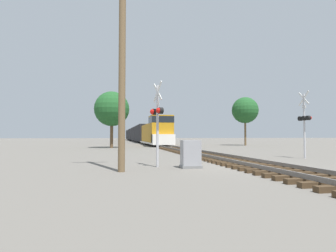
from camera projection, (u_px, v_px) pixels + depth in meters
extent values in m
plane|color=#666059|center=(249.00, 166.00, 12.45)|extent=(400.00, 400.00, 0.00)
cube|color=#42301E|center=(323.00, 180.00, 8.05)|extent=(2.60, 0.22, 0.16)
cube|color=#42301E|center=(309.00, 177.00, 8.63)|extent=(2.60, 0.22, 0.16)
cube|color=#42301E|center=(296.00, 175.00, 9.22)|extent=(2.60, 0.22, 0.16)
cube|color=#42301E|center=(285.00, 172.00, 9.81)|extent=(2.60, 0.22, 0.16)
cube|color=#42301E|center=(276.00, 170.00, 10.40)|extent=(2.60, 0.22, 0.16)
cube|color=#42301E|center=(267.00, 168.00, 10.98)|extent=(2.60, 0.22, 0.16)
cube|color=#42301E|center=(259.00, 167.00, 11.57)|extent=(2.60, 0.22, 0.16)
cube|color=#42301E|center=(252.00, 165.00, 12.16)|extent=(2.60, 0.22, 0.16)
cube|color=#42301E|center=(246.00, 164.00, 12.74)|extent=(2.60, 0.22, 0.16)
cube|color=#42301E|center=(240.00, 163.00, 13.33)|extent=(2.60, 0.22, 0.16)
cube|color=#42301E|center=(235.00, 162.00, 13.92)|extent=(2.60, 0.22, 0.16)
cube|color=#42301E|center=(230.00, 161.00, 14.51)|extent=(2.60, 0.22, 0.16)
cube|color=#42301E|center=(226.00, 160.00, 15.09)|extent=(2.60, 0.22, 0.16)
cube|color=#42301E|center=(221.00, 159.00, 15.68)|extent=(2.60, 0.22, 0.16)
cube|color=#42301E|center=(218.00, 158.00, 16.27)|extent=(2.60, 0.22, 0.16)
cube|color=#42301E|center=(214.00, 157.00, 16.86)|extent=(2.60, 0.22, 0.16)
cube|color=#42301E|center=(211.00, 157.00, 17.44)|extent=(2.60, 0.22, 0.16)
cube|color=#42301E|center=(207.00, 156.00, 18.03)|extent=(2.60, 0.22, 0.16)
cube|color=#42301E|center=(205.00, 155.00, 18.62)|extent=(2.60, 0.22, 0.16)
cube|color=#42301E|center=(202.00, 155.00, 19.21)|extent=(2.60, 0.22, 0.16)
cube|color=#42301E|center=(199.00, 154.00, 19.79)|extent=(2.60, 0.22, 0.16)
cube|color=#42301E|center=(197.00, 154.00, 20.38)|extent=(2.60, 0.22, 0.16)
cube|color=#42301E|center=(194.00, 153.00, 20.97)|extent=(2.60, 0.22, 0.16)
cube|color=#42301E|center=(192.00, 153.00, 21.56)|extent=(2.60, 0.22, 0.16)
cube|color=#42301E|center=(190.00, 152.00, 22.14)|extent=(2.60, 0.22, 0.16)
cube|color=#42301E|center=(188.00, 152.00, 22.73)|extent=(2.60, 0.22, 0.16)
cube|color=#42301E|center=(186.00, 151.00, 23.32)|extent=(2.60, 0.22, 0.16)
cube|color=#42301E|center=(185.00, 151.00, 23.90)|extent=(2.60, 0.22, 0.16)
cube|color=#42301E|center=(183.00, 151.00, 24.49)|extent=(2.60, 0.22, 0.16)
cube|color=#42301E|center=(181.00, 150.00, 25.08)|extent=(2.60, 0.22, 0.16)
cube|color=#42301E|center=(180.00, 150.00, 25.67)|extent=(2.60, 0.22, 0.16)
cube|color=#42301E|center=(178.00, 150.00, 26.25)|extent=(2.60, 0.22, 0.16)
cube|color=#42301E|center=(177.00, 149.00, 26.84)|extent=(2.60, 0.22, 0.16)
cube|color=#42301E|center=(176.00, 149.00, 27.43)|extent=(2.60, 0.22, 0.16)
cube|color=#42301E|center=(174.00, 149.00, 28.02)|extent=(2.60, 0.22, 0.16)
cube|color=#42301E|center=(173.00, 149.00, 28.60)|extent=(2.60, 0.22, 0.16)
cube|color=#42301E|center=(172.00, 148.00, 29.19)|extent=(2.60, 0.22, 0.16)
cube|color=#42301E|center=(171.00, 148.00, 29.78)|extent=(2.60, 0.22, 0.16)
cube|color=#42301E|center=(170.00, 148.00, 30.37)|extent=(2.60, 0.22, 0.16)
cube|color=#42301E|center=(169.00, 148.00, 30.95)|extent=(2.60, 0.22, 0.16)
cube|color=#42301E|center=(168.00, 147.00, 31.54)|extent=(2.60, 0.22, 0.16)
cube|color=slate|center=(235.00, 162.00, 12.31)|extent=(0.07, 160.00, 0.15)
cube|color=slate|center=(263.00, 161.00, 12.60)|extent=(0.07, 160.00, 0.15)
cube|color=#B77A14|center=(153.00, 134.00, 44.17)|extent=(2.53, 11.46, 3.10)
cube|color=#B77A14|center=(161.00, 130.00, 36.34)|extent=(2.97, 3.60, 3.98)
cube|color=black|center=(161.00, 120.00, 36.39)|extent=(3.00, 3.64, 0.87)
cube|color=white|center=(163.00, 140.00, 34.52)|extent=(2.97, 1.64, 1.39)
cube|color=white|center=(155.00, 143.00, 41.71)|extent=(3.03, 16.04, 0.24)
cube|color=black|center=(160.00, 143.00, 36.51)|extent=(1.58, 2.20, 1.00)
cube|color=black|center=(150.00, 141.00, 46.92)|extent=(1.58, 2.20, 1.00)
cube|color=black|center=(143.00, 133.00, 58.83)|extent=(2.83, 14.61, 3.60)
cube|color=black|center=(145.00, 141.00, 54.12)|extent=(1.58, 2.20, 0.90)
cube|color=black|center=(141.00, 140.00, 63.41)|extent=(1.58, 2.20, 0.90)
cube|color=black|center=(137.00, 134.00, 75.02)|extent=(2.83, 14.61, 3.60)
cube|color=black|center=(138.00, 140.00, 70.31)|extent=(1.58, 2.20, 0.90)
cube|color=black|center=(136.00, 140.00, 79.60)|extent=(1.58, 2.20, 0.90)
cube|color=black|center=(133.00, 134.00, 91.21)|extent=(2.83, 14.61, 3.60)
cube|color=black|center=(134.00, 139.00, 86.50)|extent=(1.58, 2.20, 0.90)
cube|color=black|center=(132.00, 139.00, 95.79)|extent=(1.58, 2.20, 0.90)
cube|color=black|center=(130.00, 135.00, 107.40)|extent=(2.83, 14.61, 3.60)
cube|color=black|center=(131.00, 139.00, 102.69)|extent=(1.58, 2.20, 0.90)
cube|color=black|center=(129.00, 139.00, 111.98)|extent=(1.58, 2.20, 0.90)
cylinder|color=#B7B7BC|center=(157.00, 126.00, 12.24)|extent=(0.12, 0.12, 3.82)
cube|color=white|center=(158.00, 92.00, 12.30)|extent=(0.27, 0.90, 0.93)
cube|color=white|center=(158.00, 92.00, 12.30)|extent=(0.27, 0.90, 0.93)
cube|color=black|center=(158.00, 111.00, 12.26)|extent=(0.28, 0.85, 0.06)
cylinder|color=black|center=(155.00, 112.00, 12.58)|extent=(0.25, 0.34, 0.30)
sphere|color=red|center=(153.00, 112.00, 12.53)|extent=(0.26, 0.26, 0.26)
cylinder|color=black|center=(161.00, 111.00, 11.95)|extent=(0.25, 0.34, 0.30)
sphere|color=red|center=(159.00, 111.00, 11.90)|extent=(0.26, 0.26, 0.26)
cube|color=white|center=(158.00, 103.00, 12.28)|extent=(0.11, 0.32, 0.20)
cylinder|color=#B7B7BC|center=(304.00, 126.00, 16.96)|extent=(0.12, 0.12, 4.20)
cube|color=white|center=(304.00, 98.00, 17.03)|extent=(0.06, 0.93, 0.93)
cube|color=white|center=(304.00, 98.00, 17.03)|extent=(0.06, 0.93, 0.93)
cube|color=black|center=(304.00, 118.00, 16.98)|extent=(0.09, 0.86, 0.06)
cylinder|color=black|center=(308.00, 118.00, 16.64)|extent=(0.19, 0.30, 0.30)
sphere|color=red|center=(310.00, 118.00, 16.66)|extent=(0.26, 0.26, 0.26)
cylinder|color=black|center=(304.00, 118.00, 16.98)|extent=(0.19, 0.30, 0.30)
sphere|color=red|center=(305.00, 118.00, 17.00)|extent=(0.26, 0.26, 0.26)
cylinder|color=black|center=(300.00, 119.00, 17.32)|extent=(0.19, 0.30, 0.30)
sphere|color=red|center=(302.00, 119.00, 17.34)|extent=(0.26, 0.26, 0.26)
cube|color=white|center=(304.00, 107.00, 17.00)|extent=(0.04, 0.32, 0.20)
cube|color=slate|center=(191.00, 167.00, 11.80)|extent=(0.91, 0.66, 0.12)
cube|color=#939399|center=(191.00, 153.00, 11.83)|extent=(0.83, 0.60, 1.13)
cylinder|color=brown|center=(122.00, 55.00, 10.70)|extent=(0.28, 0.28, 9.47)
cylinder|color=brown|center=(112.00, 134.00, 32.11)|extent=(0.38, 0.38, 3.53)
sphere|color=#1E5123|center=(112.00, 109.00, 32.23)|extent=(4.28, 4.28, 4.28)
cylinder|color=brown|center=(245.00, 132.00, 40.75)|extent=(0.30, 0.30, 4.29)
sphere|color=#1E5123|center=(245.00, 110.00, 40.89)|extent=(4.07, 4.07, 4.07)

